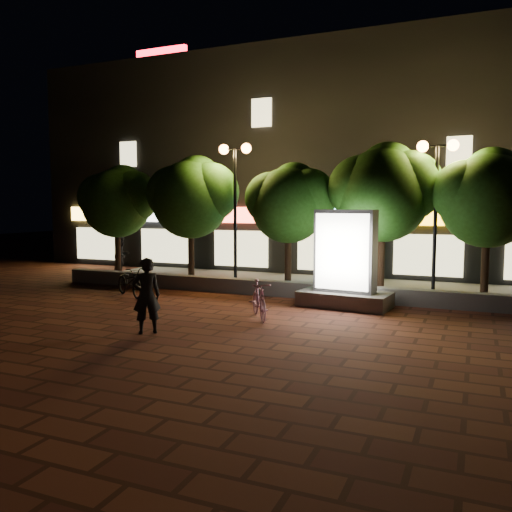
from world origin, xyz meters
The scene contains 16 objects.
ground centered at (0.00, 0.00, 0.00)m, with size 80.00×80.00×0.00m, color #5D2B1D.
retaining_wall centered at (0.00, 4.00, 0.25)m, with size 16.00×0.45×0.50m, color #64625D.
sidewalk centered at (0.00, 6.50, 0.04)m, with size 16.00×5.00×0.08m, color #64625D.
building_block centered at (-0.01, 12.99, 5.00)m, with size 28.00×8.12×11.30m.
tree_far_left centered at (-6.95, 5.46, 3.29)m, with size 3.36×2.80×4.63m.
tree_left centered at (-3.45, 5.46, 3.44)m, with size 3.60×3.00×4.89m.
tree_mid centered at (0.55, 5.46, 3.22)m, with size 3.24×2.70×4.50m.
tree_right centered at (3.86, 5.46, 3.57)m, with size 3.72×3.10×5.07m.
tree_far_right centered at (7.05, 5.46, 3.37)m, with size 3.48×2.90×4.76m.
street_lamp_left centered at (-1.50, 5.20, 4.03)m, with size 1.26×0.36×5.18m.
street_lamp_right centered at (5.50, 5.20, 3.89)m, with size 1.26×0.36×4.98m.
ad_kiosk centered at (3.14, 3.04, 1.17)m, with size 2.81×1.61×2.90m.
scooter_pink centered at (1.44, 0.45, 0.52)m, with size 0.49×1.73×1.04m, color #CE88B4.
rider centered at (-0.40, -2.04, 0.90)m, with size 0.66×0.43×1.81m, color black.
scooter_parked centered at (-3.88, 1.97, 0.50)m, with size 0.66×1.89×0.99m, color black.
pedestrian centered at (-7.50, 6.29, 0.89)m, with size 0.79×0.61×1.62m, color black.
Camera 1 is at (6.74, -12.22, 3.03)m, focal length 36.61 mm.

